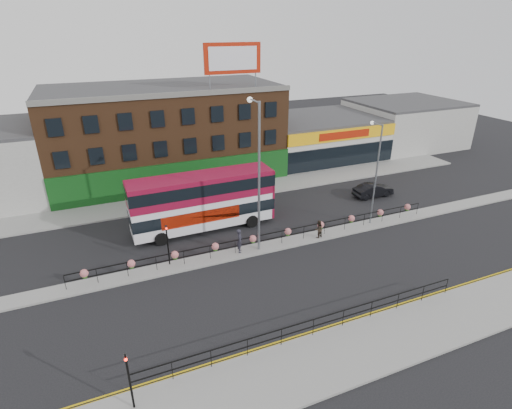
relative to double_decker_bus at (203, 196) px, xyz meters
name	(u,v)px	position (x,y,z in m)	size (l,w,h in m)	color
ground	(270,247)	(3.96, -5.16, -3.04)	(120.00, 120.00, 0.00)	black
south_pavement	(362,348)	(3.96, -17.16, -2.97)	(60.00, 4.00, 0.15)	gray
north_pavement	(223,193)	(3.96, 6.84, -2.97)	(60.00, 4.00, 0.15)	gray
median	(270,246)	(3.96, -5.16, -2.97)	(60.00, 1.60, 0.15)	gray
yellow_line_inner	(338,323)	(3.96, -14.86, -3.03)	(60.00, 0.10, 0.01)	gold
yellow_line_outer	(340,325)	(3.96, -15.04, -3.03)	(60.00, 0.10, 0.01)	gold
brick_building	(166,132)	(-0.04, 14.80, 2.09)	(25.00, 12.21, 10.30)	brown
supermarket	(317,136)	(19.96, 14.74, -0.39)	(15.00, 12.25, 5.30)	silver
warehouse_east	(404,123)	(34.71, 14.84, 0.11)	(14.50, 12.00, 6.30)	#B0AFAA
billboard	(233,58)	(6.46, 9.83, 10.14)	(6.00, 0.29, 4.40)	#AC1D08
median_railing	(271,236)	(3.96, -5.16, -2.00)	(30.04, 0.56, 1.23)	black
south_railing	(314,323)	(1.96, -15.26, -2.08)	(20.04, 0.05, 1.12)	black
double_decker_bus	(203,196)	(0.00, 0.00, 0.00)	(12.26, 3.19, 4.95)	white
car	(373,190)	(18.06, 0.15, -2.34)	(4.26, 1.53, 1.40)	black
pedestrian_a	(240,241)	(1.36, -5.08, -1.92)	(0.67, 0.82, 1.95)	#262631
pedestrian_b	(318,229)	(8.16, -5.45, -2.12)	(0.88, 0.77, 1.54)	#2C2219
lamp_column_west	(258,166)	(2.88, -5.00, 3.92)	(0.41, 2.02, 11.49)	gray
lamp_column_east	(375,166)	(13.80, -4.74, 2.35)	(0.32, 1.55, 8.85)	gray
traffic_light_south	(128,370)	(-8.04, -16.16, -0.57)	(0.15, 0.28, 3.65)	black
traffic_light_median	(167,237)	(-4.04, -4.76, -0.57)	(0.15, 0.28, 3.65)	black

